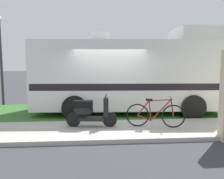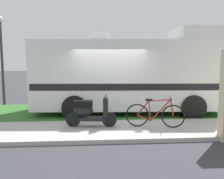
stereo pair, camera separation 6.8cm
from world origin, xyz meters
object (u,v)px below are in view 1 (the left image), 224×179
at_px(pickup_truck_near, 130,80).
at_px(scooter, 90,112).
at_px(motorhome_rv, 131,74).
at_px(street_lamp_post, 1,52).
at_px(bicycle, 155,114).

bearing_deg(pickup_truck_near, scooter, -108.13).
bearing_deg(motorhome_rv, street_lamp_post, 158.77).
xyz_separation_m(motorhome_rv, street_lamp_post, (-5.77, 2.24, 0.93)).
height_order(pickup_truck_near, street_lamp_post, street_lamp_post).
xyz_separation_m(scooter, bicycle, (1.97, -0.22, -0.07)).
bearing_deg(scooter, bicycle, -6.22).
bearing_deg(pickup_truck_near, street_lamp_post, -157.08).
xyz_separation_m(scooter, pickup_truck_near, (2.38, 7.28, 0.36)).
xyz_separation_m(scooter, street_lamp_post, (-4.15, 4.52, 1.94)).
xyz_separation_m(bicycle, street_lamp_post, (-6.12, 4.73, 2.01)).
height_order(scooter, bicycle, scooter).
xyz_separation_m(pickup_truck_near, street_lamp_post, (-6.53, -2.76, 1.57)).
height_order(scooter, pickup_truck_near, pickup_truck_near).
bearing_deg(scooter, street_lamp_post, 132.59).
distance_m(bicycle, street_lamp_post, 7.99).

